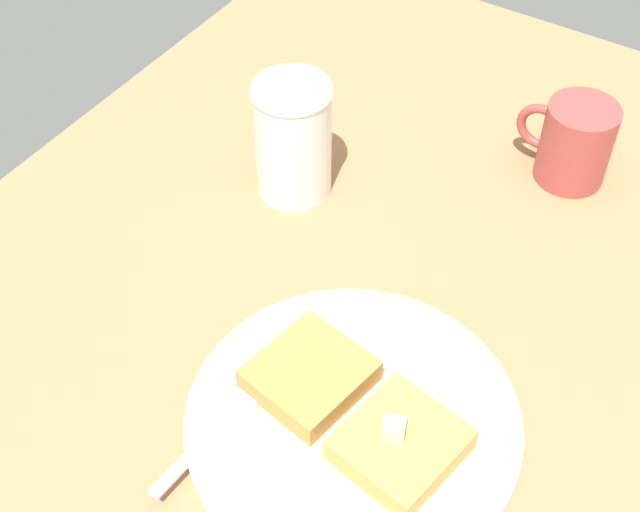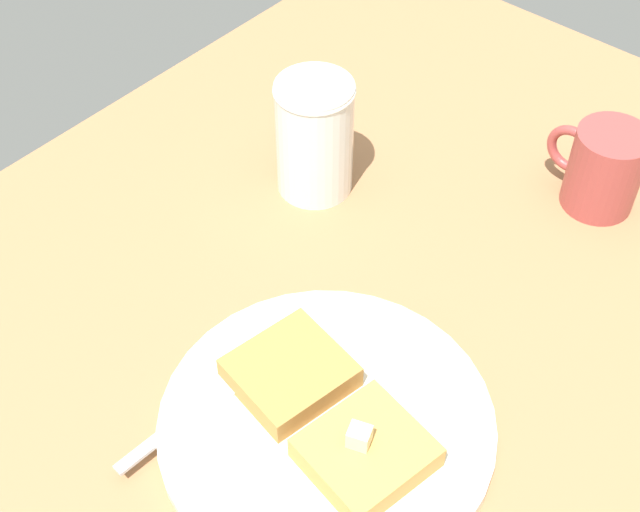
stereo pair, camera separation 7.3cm
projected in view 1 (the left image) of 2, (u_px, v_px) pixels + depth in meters
table_surface at (487, 386)px, 71.49cm from camera, size 99.57×99.57×2.84cm
plate at (353, 421)px, 66.87cm from camera, size 25.32×25.32×1.18cm
toast_slice_left at (400, 444)px, 63.65cm from camera, size 9.02×9.43×2.19cm
toast_slice_middle at (310, 375)px, 67.72cm from camera, size 9.02×9.43×2.19cm
butter_pat_primary at (394, 429)px, 62.33cm from camera, size 1.99×1.90×1.59cm
fork at (236, 407)px, 66.85cm from camera, size 2.55×16.06×0.36cm
syrup_jar at (293, 143)px, 81.53cm from camera, size 7.35×7.35×11.62cm
coffee_mug at (574, 142)px, 83.54cm from camera, size 9.41×6.71×8.11cm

